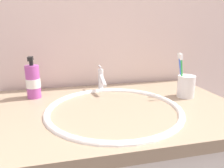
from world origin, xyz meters
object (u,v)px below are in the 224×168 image
Objects in this scene: toothbrush_blue at (181,71)px; faucet at (101,79)px; toothbrush_green at (182,73)px; soap_dispenser at (33,81)px; toothbrush_cup at (186,86)px.

faucet is at bearing 156.21° from toothbrush_blue.
toothbrush_green reaches higher than soap_dispenser.
toothbrush_green is at bearing -111.79° from toothbrush_blue.
faucet is 0.35m from toothbrush_green.
toothbrush_green reaches higher than toothbrush_blue.
toothbrush_blue reaches higher than faucet.
soap_dispenser reaches higher than faucet.
toothbrush_blue is (0.01, 0.03, -0.00)m from toothbrush_green.
faucet is 1.50× the size of toothbrush_cup.
toothbrush_blue is at bearing 126.28° from toothbrush_cup.
soap_dispenser is at bearing 166.61° from toothbrush_green.
faucet is 0.77× the size of toothbrush_blue.
faucet is at bearing 151.38° from toothbrush_green.
toothbrush_cup is at bearing -26.02° from faucet.
toothbrush_cup is at bearing -53.72° from toothbrush_blue.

